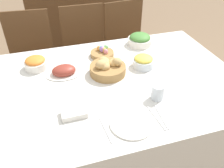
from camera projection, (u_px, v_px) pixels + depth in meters
ground_plane at (107, 152)px, 1.98m from camera, size 12.00×12.00×0.00m
dining_table at (107, 121)px, 1.76m from camera, size 1.80×1.15×0.72m
chair_far_right at (128, 44)px, 2.50m from camera, size 0.46×0.46×0.91m
chair_far_left at (32, 58)px, 2.27m from camera, size 0.45×0.45×0.91m
chair_far_center at (86, 50)px, 2.39m from camera, size 0.43×0.43×0.91m
sideboard at (77, 18)px, 3.23m from camera, size 1.27×0.44×0.88m
bread_basket at (107, 67)px, 1.60m from camera, size 0.25×0.25×0.12m
egg_basket at (102, 53)px, 1.81m from camera, size 0.18×0.18×0.08m
ham_platter at (64, 71)px, 1.61m from camera, size 0.25×0.17×0.07m
green_salad_bowl at (140, 40)px, 1.95m from camera, size 0.20×0.20×0.10m
carrot_bowl at (36, 63)px, 1.66m from camera, size 0.16×0.16×0.09m
pineapple_bowl at (143, 61)px, 1.68m from camera, size 0.15×0.15×0.09m
dinner_plate at (132, 123)px, 1.24m from camera, size 0.24×0.24×0.01m
fork at (106, 129)px, 1.21m from camera, size 0.02×0.19×0.00m
knife at (156, 118)px, 1.28m from camera, size 0.02×0.19×0.00m
spoon at (162, 117)px, 1.29m from camera, size 0.02×0.19×0.00m
drinking_cup at (158, 92)px, 1.39m from camera, size 0.08×0.08×0.09m
butter_dish at (74, 113)px, 1.29m from camera, size 0.14×0.09×0.03m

